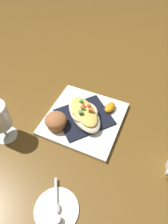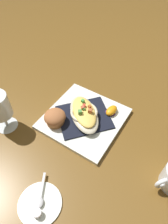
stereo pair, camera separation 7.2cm
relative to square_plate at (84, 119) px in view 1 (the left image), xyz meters
name	(u,v)px [view 1 (the left image)]	position (x,y,z in m)	size (l,w,h in m)	color
ground_plane	(84,120)	(0.00, 0.00, -0.01)	(2.60, 2.60, 0.00)	brown
square_plate	(84,119)	(0.00, 0.00, 0.00)	(0.27, 0.27, 0.02)	white
folded_napkin	(84,117)	(0.00, 0.00, 0.01)	(0.16, 0.18, 0.01)	black
gratin_dish	(84,113)	(0.00, 0.00, 0.03)	(0.17, 0.20, 0.05)	beige
muffin	(56,121)	(0.08, -0.06, 0.03)	(0.08, 0.08, 0.05)	#A96737
orange_garnish	(109,108)	(-0.08, 0.06, 0.02)	(0.06, 0.06, 0.02)	#4A2467
creamer_saucer	(56,209)	(0.30, 0.10, 0.00)	(0.12, 0.12, 0.01)	white
spoon	(56,205)	(0.30, 0.10, 0.01)	(0.09, 0.07, 0.01)	silver
creamer_cup_0	(56,219)	(0.32, 0.12, 0.01)	(0.02, 0.02, 0.02)	white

